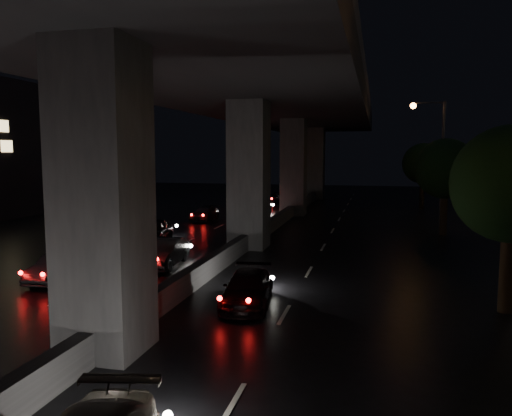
% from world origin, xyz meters
% --- Properties ---
extents(ground, '(120.00, 120.00, 0.00)m').
position_xyz_m(ground, '(0.00, 0.00, 0.00)').
color(ground, black).
rests_on(ground, ground).
extents(viaduct, '(12.00, 80.00, 10.50)m').
position_xyz_m(viaduct, '(0.00, 5.00, 8.34)').
color(viaduct, '#333336').
rests_on(viaduct, ground).
extents(median_barrier, '(0.45, 70.00, 0.85)m').
position_xyz_m(median_barrier, '(0.00, 5.00, 0.42)').
color(median_barrier, '#333336').
rests_on(median_barrier, ground).
extents(tree_b, '(3.80, 3.80, 6.12)m').
position_xyz_m(tree_b, '(11.00, -4.00, 4.20)').
color(tree_b, black).
rests_on(tree_b, ground).
extents(tree_c, '(3.80, 3.80, 6.12)m').
position_xyz_m(tree_c, '(11.00, 12.00, 4.20)').
color(tree_c, black).
rests_on(tree_c, ground).
extents(tree_d, '(3.80, 3.80, 6.12)m').
position_xyz_m(tree_d, '(11.00, 28.00, 4.20)').
color(tree_d, black).
rests_on(tree_d, ground).
extents(streetlight_far, '(2.52, 0.44, 9.00)m').
position_xyz_m(streetlight_far, '(10.97, 18.00, 5.66)').
color(streetlight_far, '#2D2D33').
rests_on(streetlight_far, ground).
extents(car_3, '(2.04, 4.03, 1.12)m').
position_xyz_m(car_3, '(2.57, -5.22, 0.56)').
color(car_3, black).
rests_on(car_3, ground).
extents(car_4, '(1.40, 3.55, 1.15)m').
position_xyz_m(car_4, '(-5.75, -3.82, 0.58)').
color(car_4, black).
rests_on(car_4, ground).
extents(car_5, '(1.72, 3.97, 1.27)m').
position_xyz_m(car_5, '(-2.65, -0.47, 0.64)').
color(car_5, black).
rests_on(car_5, ground).
extents(car_6, '(2.07, 4.04, 1.32)m').
position_xyz_m(car_6, '(-5.97, 5.58, 0.66)').
color(car_6, black).
rests_on(car_6, ground).
extents(car_7, '(1.56, 3.73, 1.08)m').
position_xyz_m(car_7, '(-6.05, 14.74, 0.54)').
color(car_7, black).
rests_on(car_7, ground).
extents(car_8, '(1.59, 3.39, 1.12)m').
position_xyz_m(car_8, '(-2.50, 15.81, 0.56)').
color(car_8, black).
rests_on(car_8, ground).
extents(car_9, '(1.73, 3.98, 1.27)m').
position_xyz_m(car_9, '(-2.64, 19.73, 0.64)').
color(car_9, '#403C38').
rests_on(car_9, ground).
extents(car_10, '(3.10, 4.83, 1.24)m').
position_xyz_m(car_10, '(-2.69, 28.28, 0.62)').
color(car_10, black).
rests_on(car_10, ground).
extents(car_11, '(3.22, 5.00, 1.28)m').
position_xyz_m(car_11, '(-6.05, 26.58, 0.64)').
color(car_11, black).
rests_on(car_11, ground).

